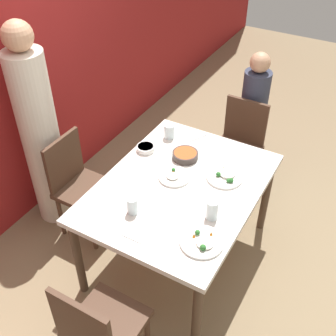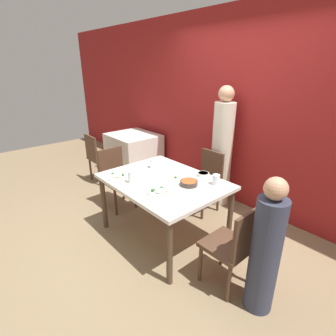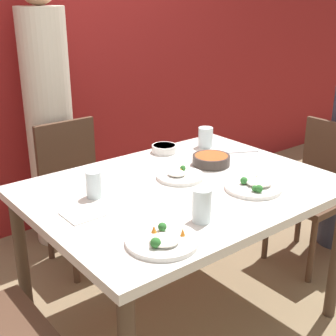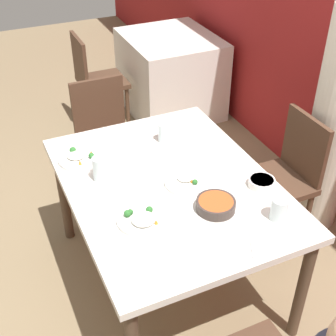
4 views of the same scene
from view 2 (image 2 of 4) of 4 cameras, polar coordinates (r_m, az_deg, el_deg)
ground_plane at (r=3.34m, az=-0.90°, el=-14.26°), size 10.00×10.00×0.00m
wall_back at (r=3.84m, az=15.81°, el=11.69°), size 10.00×0.06×2.70m
dining_table at (r=3.00m, az=-0.98°, el=-3.92°), size 1.36×1.03×0.74m
chair_adult_spot at (r=3.70m, az=8.19°, el=-2.40°), size 0.40×0.40×0.85m
chair_child_spot at (r=2.49m, az=14.08°, el=-15.86°), size 0.40×0.40×0.85m
chair_empty_left at (r=3.83m, az=-11.25°, el=-1.72°), size 0.40×0.40×0.85m
person_adult at (r=3.81m, az=11.63°, el=3.60°), size 0.29×0.29×1.71m
person_child at (r=2.32m, az=20.43°, el=-16.69°), size 0.24×0.24×1.22m
bowl_curry at (r=2.84m, az=4.56°, el=-3.25°), size 0.19×0.19×0.05m
plate_rice_adult at (r=2.98m, az=0.72°, el=-2.27°), size 0.23×0.23×0.05m
plate_rice_child at (r=2.67m, az=-1.77°, el=-5.12°), size 0.26×0.26×0.05m
plate_noodles at (r=3.08m, az=-10.91°, el=-1.83°), size 0.26×0.26×0.06m
bowl_rice_small at (r=3.09m, az=7.69°, el=-1.36°), size 0.14×0.14×0.04m
glass_water_tall at (r=2.90m, az=-7.98°, el=-1.99°), size 0.08×0.08×0.13m
glass_water_short at (r=3.30m, az=-3.38°, el=1.04°), size 0.07×0.07×0.12m
glass_water_center at (r=2.88m, az=10.42°, el=-2.51°), size 0.08×0.08×0.11m
napkin_folded at (r=3.35m, az=-6.34°, el=0.25°), size 0.14×0.14×0.01m
fork_steel at (r=2.71m, az=9.23°, el=-5.31°), size 0.17×0.10×0.01m
background_table at (r=5.11m, az=-7.46°, el=3.26°), size 0.89×0.80×0.73m
chair_background at (r=4.73m, az=-14.90°, el=2.49°), size 0.40×0.40×0.85m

